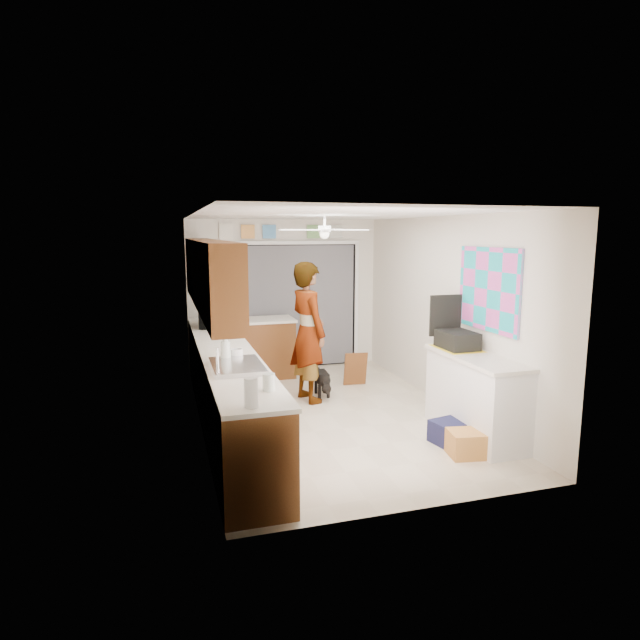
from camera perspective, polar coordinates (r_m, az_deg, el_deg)
floor at (r=6.94m, az=0.96°, el=-9.94°), size 5.00×5.00×0.00m
ceiling at (r=6.55m, az=1.02°, el=11.18°), size 5.00×5.00×0.00m
wall_back at (r=9.02m, az=-3.81°, el=2.70°), size 3.20×0.00×3.20m
wall_front at (r=4.36m, az=10.99°, el=-4.64°), size 3.20×0.00×3.20m
wall_left at (r=6.34m, az=-12.94°, el=-0.34°), size 0.00×5.00×5.00m
wall_right at (r=7.27m, az=13.10°, el=0.87°), size 0.00×5.00×5.00m
left_base_cabinets at (r=6.54m, az=-10.04°, el=-7.14°), size 0.60×4.80×0.90m
left_countertop at (r=6.43m, az=-10.07°, el=-3.11°), size 0.62×4.80×0.04m
upper_cabinets at (r=6.48m, az=-11.82°, el=4.81°), size 0.32×4.00×0.80m
sink_basin at (r=5.45m, az=-8.86°, el=-4.94°), size 0.50×0.76×0.06m
faucet at (r=5.41m, az=-10.88°, el=-4.08°), size 0.03×0.03×0.22m
peninsula_base at (r=8.57m, az=-6.28°, el=-3.11°), size 1.00×0.60×0.90m
peninsula_top at (r=8.49m, az=-6.33°, el=-0.01°), size 1.04×0.64×0.04m
back_opening_recess at (r=9.08m, az=-2.22°, el=1.48°), size 2.00×0.06×2.10m
curtain_panel at (r=9.04m, az=-2.16°, el=1.45°), size 1.90×0.03×2.05m
door_trim_left at (r=8.85m, az=-8.58°, el=1.18°), size 0.06×0.04×2.10m
door_trim_right at (r=9.35m, az=3.89°, el=1.70°), size 0.06×0.04×2.10m
door_trim_head at (r=8.97m, az=-2.22°, el=8.25°), size 2.10×0.04×0.06m
header_frame_0 at (r=8.82m, az=-7.70°, el=9.32°), size 0.22×0.02×0.22m
header_frame_1 at (r=8.88m, az=-5.44°, el=9.36°), size 0.22×0.02×0.22m
header_frame_3 at (r=9.06m, az=-0.72°, el=9.40°), size 0.22×0.02×0.22m
header_frame_4 at (r=9.18m, az=1.72°, el=9.40°), size 0.22×0.02×0.22m
route66_sign at (r=8.77m, az=-9.99°, el=9.27°), size 0.22×0.02×0.26m
right_counter_base at (r=6.32m, az=16.25°, el=-7.98°), size 0.50×1.40×0.90m
right_counter_top at (r=6.19m, az=16.37°, el=-3.83°), size 0.54×1.44×0.04m
abstract_painting at (r=6.37m, az=17.52°, el=3.14°), size 0.03×1.15×0.95m
ceiling_fan at (r=6.74m, az=0.49°, el=9.60°), size 1.14×1.14×0.24m
microwave at (r=7.85m, az=-11.10°, el=0.45°), size 0.52×0.66×0.32m
soap_bottle at (r=5.72m, az=-10.04°, el=-2.90°), size 0.12×0.12×0.30m
cup at (r=5.84m, az=-8.90°, el=-3.59°), size 0.17×0.17×0.11m
jar_a at (r=4.65m, az=-5.49°, el=-6.62°), size 0.14×0.14×0.15m
paper_towel_roll at (r=4.22m, az=-7.37°, el=-7.68°), size 0.12×0.12×0.24m
suitcase at (r=6.47m, az=14.43°, el=-2.07°), size 0.36×0.48×0.20m
suitcase_rim at (r=6.50m, az=14.39°, el=-3.02°), size 0.44×0.58×0.02m
suitcase_lid at (r=6.68m, az=13.24°, el=0.50°), size 0.42×0.03×0.50m
cardboard_box at (r=5.88m, az=15.65°, el=-12.57°), size 0.47×0.38×0.26m
navy_crate at (r=6.17m, az=13.81°, el=-11.51°), size 0.46×0.41×0.25m
cabinet_door_panel at (r=8.08m, az=3.81°, el=-5.23°), size 0.36×0.16×0.51m
man at (r=7.24m, az=-1.27°, el=-1.29°), size 0.60×0.78×1.91m
dog at (r=7.60m, az=0.22°, el=-6.65°), size 0.25×0.51×0.39m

